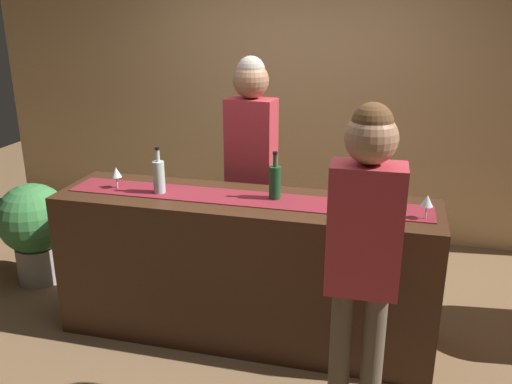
{
  "coord_description": "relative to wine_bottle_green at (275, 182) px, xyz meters",
  "views": [
    {
      "loc": [
        0.86,
        -3.04,
        2.08
      ],
      "look_at": [
        0.08,
        0.0,
        1.01
      ],
      "focal_mm": 38.09,
      "sensor_mm": 36.0,
      "label": 1
    }
  ],
  "objects": [
    {
      "name": "ground_plane",
      "position": [
        -0.19,
        -0.04,
        -1.07
      ],
      "size": [
        10.0,
        10.0,
        0.0
      ],
      "primitive_type": "plane",
      "color": "brown"
    },
    {
      "name": "back_wall",
      "position": [
        -0.19,
        1.86,
        0.38
      ],
      "size": [
        6.0,
        0.12,
        2.9
      ],
      "primitive_type": "cube",
      "color": "tan",
      "rests_on": "ground"
    },
    {
      "name": "bar_counter",
      "position": [
        -0.19,
        -0.04,
        -0.59
      ],
      "size": [
        2.39,
        0.6,
        0.96
      ],
      "primitive_type": "cube",
      "color": "#3D2314",
      "rests_on": "ground"
    },
    {
      "name": "counter_runner_cloth",
      "position": [
        -0.19,
        -0.04,
        -0.11
      ],
      "size": [
        2.27,
        0.28,
        0.01
      ],
      "primitive_type": "cube",
      "color": "maroon",
      "rests_on": "bar_counter"
    },
    {
      "name": "wine_bottle_green",
      "position": [
        0.0,
        0.0,
        0.0
      ],
      "size": [
        0.07,
        0.07,
        0.3
      ],
      "color": "#194723",
      "rests_on": "bar_counter"
    },
    {
      "name": "wine_bottle_clear",
      "position": [
        -0.73,
        -0.07,
        0.0
      ],
      "size": [
        0.07,
        0.07,
        0.3
      ],
      "color": "#B2C6C1",
      "rests_on": "bar_counter"
    },
    {
      "name": "wine_glass_near_customer",
      "position": [
        0.62,
        -0.03,
        -0.01
      ],
      "size": [
        0.07,
        0.07,
        0.14
      ],
      "color": "silver",
      "rests_on": "bar_counter"
    },
    {
      "name": "wine_glass_mid_counter",
      "position": [
        -1.04,
        -0.05,
        -0.01
      ],
      "size": [
        0.07,
        0.07,
        0.14
      ],
      "color": "silver",
      "rests_on": "bar_counter"
    },
    {
      "name": "wine_glass_far_end",
      "position": [
        0.89,
        -0.12,
        -0.01
      ],
      "size": [
        0.07,
        0.07,
        0.14
      ],
      "color": "silver",
      "rests_on": "bar_counter"
    },
    {
      "name": "bartender",
      "position": [
        -0.29,
        0.54,
        0.03
      ],
      "size": [
        0.36,
        0.25,
        1.77
      ],
      "rotation": [
        0.0,
        0.0,
        3.04
      ],
      "color": "#26262B",
      "rests_on": "ground"
    },
    {
      "name": "customer_sipping",
      "position": [
        0.58,
        -0.71,
        -0.02
      ],
      "size": [
        0.34,
        0.24,
        1.7
      ],
      "rotation": [
        0.0,
        0.0,
        0.02
      ],
      "color": "brown",
      "rests_on": "ground"
    },
    {
      "name": "potted_plant_tall",
      "position": [
        -1.97,
        0.28,
        -0.61
      ],
      "size": [
        0.55,
        0.55,
        0.8
      ],
      "color": "#9E9389",
      "rests_on": "ground"
    }
  ]
}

